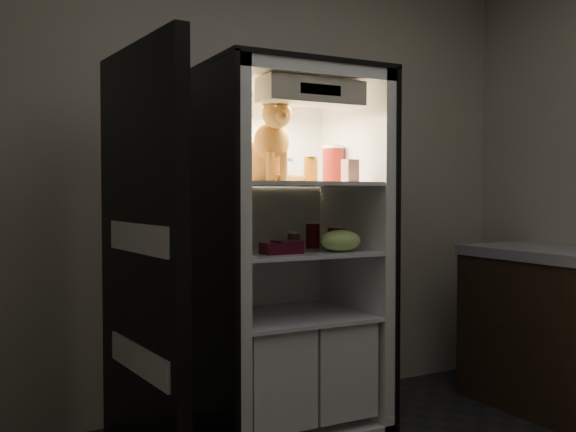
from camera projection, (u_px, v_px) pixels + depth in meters
name	position (u px, v px, depth m)	size (l,w,h in m)	color
room_shell	(480.00, 75.00, 2.10)	(3.60, 3.60, 3.60)	white
refrigerator	(285.00, 278.00, 3.36)	(0.90, 0.72, 1.88)	white
fridge_door	(141.00, 270.00, 2.68)	(0.14, 0.87, 1.85)	black
tabby_cat	(268.00, 150.00, 3.22)	(0.36, 0.42, 0.44)	orange
parmesan_shaker	(282.00, 167.00, 3.33)	(0.06, 0.06, 0.16)	#227D35
mayo_tub	(284.00, 170.00, 3.44)	(0.09, 0.09, 0.13)	white
salsa_jar	(311.00, 170.00, 3.30)	(0.07, 0.07, 0.13)	maroon
pepper_jar	(333.00, 164.00, 3.49)	(0.12, 0.12, 0.20)	maroon
cream_carton	(350.00, 171.00, 3.23)	(0.07, 0.07, 0.11)	silver
soda_can_a	(313.00, 236.00, 3.41)	(0.07, 0.07, 0.14)	black
soda_can_b	(340.00, 238.00, 3.40)	(0.06, 0.06, 0.11)	black
soda_can_c	(334.00, 238.00, 3.36)	(0.06, 0.06, 0.12)	black
condiment_jar	(294.00, 240.00, 3.38)	(0.07, 0.07, 0.09)	#583319
grape_bag	(341.00, 241.00, 3.22)	(0.22, 0.16, 0.11)	#A0D161
berry_box_left	(274.00, 249.00, 3.08)	(0.11, 0.11, 0.05)	#490C1C
berry_box_right	(287.00, 247.00, 3.12)	(0.12, 0.12, 0.06)	#490C1C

